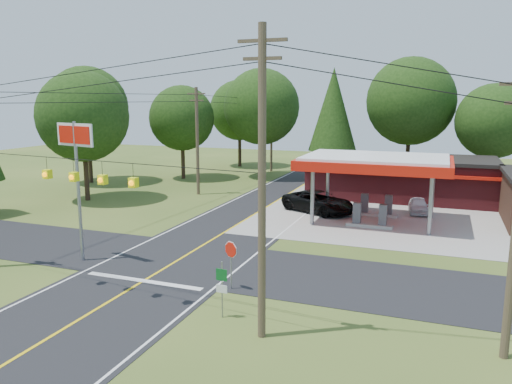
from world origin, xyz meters
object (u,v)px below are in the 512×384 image
(gas_canopy, at_px, (375,164))
(octagonal_stop_sign, at_px, (231,254))
(big_stop_sign, at_px, (76,157))
(sedan_car, at_px, (418,206))
(suv_car, at_px, (318,202))

(gas_canopy, bearing_deg, octagonal_stop_sign, -105.70)
(gas_canopy, relative_size, big_stop_sign, 1.37)
(sedan_car, bearing_deg, suv_car, -168.51)
(suv_car, relative_size, big_stop_sign, 0.79)
(octagonal_stop_sign, bearing_deg, suv_car, 90.00)
(big_stop_sign, height_order, octagonal_stop_sign, big_stop_sign)
(gas_canopy, xyz_separation_m, suv_car, (-4.50, 1.50, -3.42))
(gas_canopy, relative_size, octagonal_stop_sign, 4.46)
(suv_car, height_order, big_stop_sign, big_stop_sign)
(sedan_car, relative_size, big_stop_sign, 0.45)
(big_stop_sign, bearing_deg, sedan_car, 48.20)
(gas_canopy, height_order, big_stop_sign, big_stop_sign)
(suv_car, height_order, sedan_car, suv_car)
(gas_canopy, bearing_deg, suv_car, 161.57)
(suv_car, distance_m, sedan_car, 7.91)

